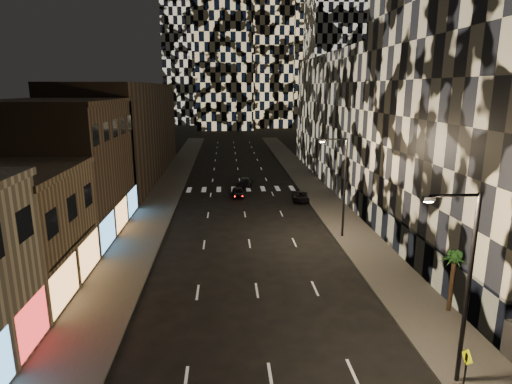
{
  "coord_description": "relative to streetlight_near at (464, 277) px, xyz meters",
  "views": [
    {
      "loc": [
        -1.93,
        -6.55,
        13.39
      ],
      "look_at": [
        0.2,
        23.63,
        6.0
      ],
      "focal_mm": 30.0,
      "sensor_mm": 36.0,
      "label": 1
    }
  ],
  "objects": [
    {
      "name": "streetlight_far",
      "position": [
        0.0,
        20.0,
        0.0
      ],
      "size": [
        2.55,
        0.25,
        9.0
      ],
      "color": "black",
      "rests_on": "sidewalk_right"
    },
    {
      "name": "sidewalk_right",
      "position": [
        1.65,
        40.0,
        -5.28
      ],
      "size": [
        4.0,
        120.0,
        0.15
      ],
      "primitive_type": "cube",
      "color": "#47443F",
      "rests_on": "ground"
    },
    {
      "name": "midrise_filler_right",
      "position": [
        11.65,
        47.0,
        3.65
      ],
      "size": [
        16.0,
        40.0,
        18.0
      ],
      "primitive_type": "cube",
      "color": "#232326",
      "rests_on": "ground"
    },
    {
      "name": "streetlight_near",
      "position": [
        0.0,
        0.0,
        0.0
      ],
      "size": [
        2.55,
        0.25,
        9.0
      ],
      "color": "black",
      "rests_on": "sidewalk_right"
    },
    {
      "name": "retail_filler_left",
      "position": [
        -25.35,
        50.0,
        1.65
      ],
      "size": [
        10.0,
        40.0,
        14.0
      ],
      "primitive_type": "cube",
      "color": "#483828",
      "rests_on": "ground"
    },
    {
      "name": "curb_right",
      "position": [
        -0.45,
        40.0,
        -5.28
      ],
      "size": [
        0.2,
        120.0,
        0.15
      ],
      "primitive_type": "cube",
      "color": "#4C4C47",
      "rests_on": "ground"
    },
    {
      "name": "car_dark_midlane",
      "position": [
        -8.85,
        35.65,
        -4.73
      ],
      "size": [
        1.61,
        3.69,
        1.24
      ],
      "primitive_type": "imported",
      "rotation": [
        0.0,
        0.0,
        0.04
      ],
      "color": "black",
      "rests_on": "ground"
    },
    {
      "name": "retail_brown",
      "position": [
        -25.35,
        23.5,
        0.65
      ],
      "size": [
        10.0,
        15.0,
        12.0
      ],
      "primitive_type": "cube",
      "color": "#483828",
      "rests_on": "ground"
    },
    {
      "name": "midrise_base",
      "position": [
        3.95,
        14.5,
        -3.85
      ],
      "size": [
        0.6,
        25.0,
        3.0
      ],
      "primitive_type": "cube",
      "color": "#383838",
      "rests_on": "ground"
    },
    {
      "name": "palm_tree",
      "position": [
        3.15,
        6.26,
        -2.03
      ],
      "size": [
        1.96,
        1.95,
        3.85
      ],
      "color": "#47331E",
      "rests_on": "sidewalk_right"
    },
    {
      "name": "car_dark_oncoming",
      "position": [
        -7.65,
        41.72,
        -4.72
      ],
      "size": [
        2.36,
        4.56,
        1.27
      ],
      "primitive_type": "imported",
      "rotation": [
        0.0,
        0.0,
        3.0
      ],
      "color": "black",
      "rests_on": "ground"
    },
    {
      "name": "car_dark_rightlane",
      "position": [
        -1.35,
        33.01,
        -4.79
      ],
      "size": [
        2.24,
        4.18,
        1.12
      ],
      "primitive_type": "imported",
      "rotation": [
        0.0,
        0.0,
        -0.1
      ],
      "color": "black",
      "rests_on": "ground"
    },
    {
      "name": "sidewalk_left",
      "position": [
        -18.35,
        40.0,
        -5.28
      ],
      "size": [
        4.0,
        120.0,
        0.15
      ],
      "primitive_type": "cube",
      "color": "#47443F",
      "rests_on": "ground"
    },
    {
      "name": "ped_sign",
      "position": [
        -0.06,
        -1.03,
        -3.65
      ],
      "size": [
        0.08,
        0.77,
        2.32
      ],
      "rotation": [
        0.0,
        0.0,
        0.01
      ],
      "color": "black",
      "rests_on": "sidewalk_right"
    },
    {
      "name": "curb_left",
      "position": [
        -16.25,
        40.0,
        -5.28
      ],
      "size": [
        0.2,
        120.0,
        0.15
      ],
      "primitive_type": "cube",
      "color": "#4C4C47",
      "rests_on": "ground"
    }
  ]
}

